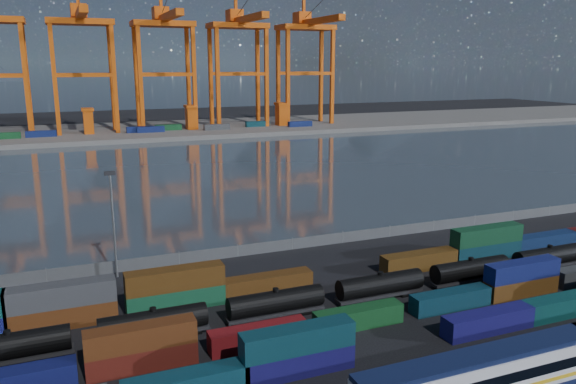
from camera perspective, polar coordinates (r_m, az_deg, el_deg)
name	(u,v)px	position (r m, az deg, el deg)	size (l,w,h in m)	color
ground	(373,313)	(76.32, 8.67, -12.10)	(700.00, 700.00, 0.00)	black
harbor_water	(195,172)	(171.05, -9.46, 1.98)	(700.00, 700.00, 0.00)	#313D47
far_quay	(144,131)	(273.28, -14.37, 6.04)	(700.00, 70.00, 2.00)	#514F4C
container_row_south	(466,322)	(72.08, 17.63, -12.45)	(139.21, 2.51, 5.35)	#434749
container_row_mid	(432,301)	(77.45, 14.41, -10.65)	(140.91, 2.38, 5.06)	#3E4043
container_row_north	(306,273)	(82.72, 1.83, -8.24)	(142.14, 2.65, 5.65)	navy
tanker_string	(470,270)	(88.55, 18.02, -7.58)	(137.13, 2.82, 4.04)	black
waterfront_fence	(292,244)	(99.27, 0.43, -5.31)	(160.12, 0.12, 2.20)	#595B5E
yard_light_mast	(113,219)	(88.32, -17.35, -2.63)	(1.60, 0.40, 16.60)	slate
gantry_cranes	(124,36)	(264.00, -16.36, 14.96)	(202.31, 52.44, 71.02)	#D8540F
quay_containers	(123,130)	(257.41, -16.38, 6.03)	(172.58, 10.99, 2.60)	navy
straddle_carriers	(141,118)	(262.39, -14.70, 7.25)	(140.00, 7.00, 11.10)	#D8540F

